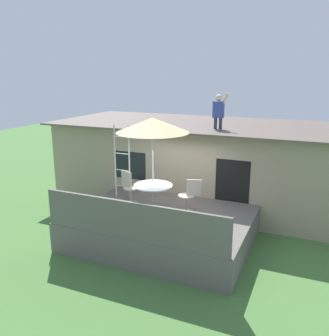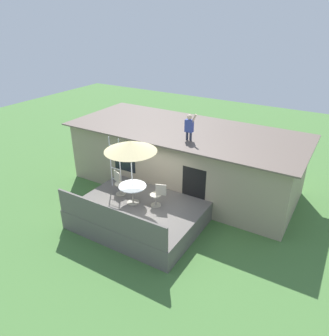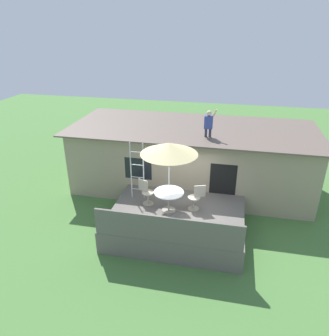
% 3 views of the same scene
% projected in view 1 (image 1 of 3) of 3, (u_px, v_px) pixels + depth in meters
% --- Properties ---
extents(ground_plane, '(40.00, 40.00, 0.00)m').
position_uv_depth(ground_plane, '(163.00, 240.00, 9.86)').
color(ground_plane, '#477538').
extents(house, '(10.50, 4.50, 2.77)m').
position_uv_depth(house, '(204.00, 162.00, 12.69)').
color(house, gray).
rests_on(house, ground).
extents(deck, '(4.63, 3.63, 0.80)m').
position_uv_depth(deck, '(163.00, 226.00, 9.75)').
color(deck, '#605B56').
rests_on(deck, ground).
extents(deck_railing, '(4.53, 0.08, 0.90)m').
position_uv_depth(deck_railing, '(131.00, 221.00, 7.97)').
color(deck_railing, '#605B56').
rests_on(deck_railing, deck).
extents(patio_table, '(1.04, 1.04, 0.74)m').
position_uv_depth(patio_table, '(153.00, 191.00, 9.62)').
color(patio_table, '#A59E8C').
rests_on(patio_table, deck).
extents(patio_umbrella, '(1.90, 1.90, 2.54)m').
position_uv_depth(patio_umbrella, '(153.00, 125.00, 9.17)').
color(patio_umbrella, silver).
rests_on(patio_umbrella, deck).
extents(step_ladder, '(0.52, 0.04, 2.20)m').
position_uv_depth(step_ladder, '(122.00, 162.00, 10.58)').
color(step_ladder, silver).
rests_on(step_ladder, deck).
extents(person_figure, '(0.47, 0.20, 1.11)m').
position_uv_depth(person_figure, '(219.00, 109.00, 10.92)').
color(person_figure, '#33384C').
rests_on(person_figure, house).
extents(patio_chair_left, '(0.60, 0.44, 0.92)m').
position_uv_depth(patio_chair_left, '(130.00, 188.00, 10.28)').
color(patio_chair_left, '#A59E8C').
rests_on(patio_chair_left, deck).
extents(patio_chair_right, '(0.60, 0.44, 0.92)m').
position_uv_depth(patio_chair_right, '(189.00, 196.00, 9.58)').
color(patio_chair_right, '#A59E8C').
rests_on(patio_chair_right, deck).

